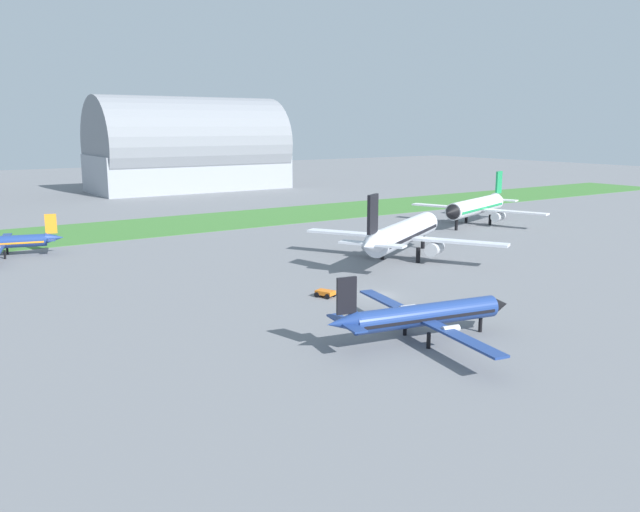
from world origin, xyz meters
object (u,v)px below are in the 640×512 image
(airplane_parked_jet_far, at_px, (477,207))
(control_tower, at_px, (247,136))
(airplane_foreground_turboprop, at_px, (423,315))
(airplane_midfield_jet, at_px, (403,234))
(baggage_cart_near_gate, at_px, (325,293))
(airplane_taxiing_turboprop, at_px, (1,242))

(airplane_parked_jet_far, distance_m, control_tower, 152.52)
(airplane_foreground_turboprop, relative_size, airplane_midfield_jet, 0.81)
(airplane_foreground_turboprop, bearing_deg, control_tower, 77.19)
(airplane_midfield_jet, relative_size, baggage_cart_near_gate, 11.01)
(airplane_foreground_turboprop, height_order, airplane_midfield_jet, airplane_midfield_jet)
(airplane_foreground_turboprop, bearing_deg, airplane_midfield_jet, 62.11)
(control_tower, bearing_deg, airplane_taxiing_turboprop, -131.82)
(airplane_parked_jet_far, height_order, airplane_midfield_jet, airplane_midfield_jet)
(airplane_taxiing_turboprop, xyz_separation_m, airplane_midfield_jet, (55.47, -40.58, 1.86))
(airplane_parked_jet_far, bearing_deg, baggage_cart_near_gate, 7.78)
(control_tower, bearing_deg, airplane_midfield_jet, -109.78)
(airplane_midfield_jet, xyz_separation_m, baggage_cart_near_gate, (-24.62, -12.86, -3.88))
(airplane_midfield_jet, xyz_separation_m, control_tower, (61.70, 171.55, 13.25))
(airplane_taxiing_turboprop, xyz_separation_m, airplane_foreground_turboprop, (29.16, -73.86, 0.23))
(airplane_parked_jet_far, xyz_separation_m, airplane_midfield_jet, (-40.77, -21.08, 0.34))
(airplane_midfield_jet, bearing_deg, baggage_cart_near_gate, 177.76)
(baggage_cart_near_gate, bearing_deg, airplane_parked_jet_far, 95.26)
(airplane_taxiing_turboprop, bearing_deg, baggage_cart_near_gate, 134.12)
(baggage_cart_near_gate, xyz_separation_m, control_tower, (86.31, 184.40, 17.13))
(airplane_taxiing_turboprop, distance_m, baggage_cart_near_gate, 61.74)
(airplane_midfield_jet, bearing_deg, airplane_foreground_turboprop, -158.15)
(airplane_midfield_jet, bearing_deg, airplane_taxiing_turboprop, 113.99)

